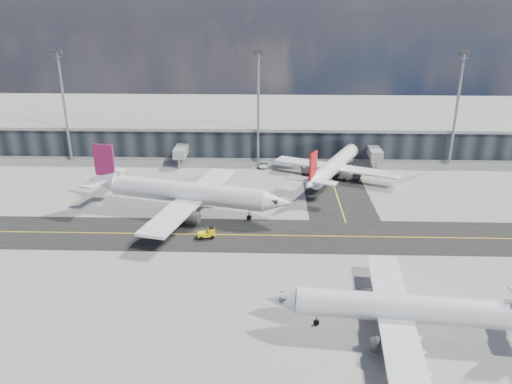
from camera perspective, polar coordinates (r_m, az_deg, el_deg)
ground at (r=87.88m, az=-0.61°, el=-6.09°), size 300.00×300.00×0.00m
taxiway_lanes at (r=97.49m, az=1.95°, el=-3.23°), size 180.00×63.00×0.03m
terminal_concourse at (r=137.90m, az=0.35°, el=5.91°), size 152.00×19.80×8.80m
floodlight_masts at (r=128.55m, az=0.26°, el=10.06°), size 102.50×0.70×28.90m
airliner_af at (r=100.63m, az=-8.20°, el=-0.05°), size 42.72×36.74×12.80m
airliner_redtail at (r=119.71m, az=8.93°, el=3.00°), size 29.61×34.32×10.69m
airliner_near at (r=67.71m, az=16.82°, el=-12.65°), size 35.86×30.61×10.61m
baggage_tug at (r=90.43m, az=-5.51°, el=-4.69°), size 3.30×2.12×1.92m
service_van at (r=128.36m, az=0.88°, el=3.15°), size 2.80×5.08×1.35m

